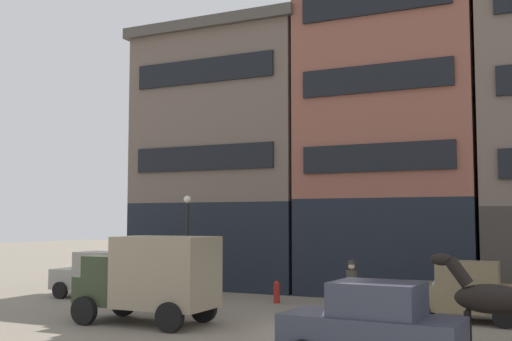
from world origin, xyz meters
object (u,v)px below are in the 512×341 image
at_px(draft_horse, 487,298).
at_px(pedestrian_officer, 352,286).
at_px(sedan_light, 373,326).
at_px(streetlamp_curbside, 187,230).
at_px(sedan_parked_curb, 464,292).
at_px(sedan_dark, 99,275).
at_px(delivery_truck_near, 150,276).
at_px(fire_hydrant_curbside, 277,292).

bearing_deg(draft_horse, pedestrian_officer, 138.82).
relative_size(sedan_light, streetlamp_curbside, 0.92).
height_order(sedan_light, sedan_parked_curb, same).
distance_m(sedan_dark, pedestrian_officer, 10.53).
bearing_deg(sedan_dark, pedestrian_officer, -1.40).
bearing_deg(draft_horse, delivery_truck_near, -179.13).
relative_size(draft_horse, delivery_truck_near, 0.54).
relative_size(pedestrian_officer, fire_hydrant_curbside, 2.16).
relative_size(sedan_light, fire_hydrant_curbside, 4.56).
bearing_deg(sedan_parked_curb, delivery_truck_near, -152.12).
height_order(sedan_dark, streetlamp_curbside, streetlamp_curbside).
bearing_deg(delivery_truck_near, sedan_light, -20.34).
distance_m(streetlamp_curbside, fire_hydrant_curbside, 4.95).
relative_size(sedan_light, pedestrian_officer, 2.11).
height_order(sedan_dark, pedestrian_officer, sedan_dark).
bearing_deg(streetlamp_curbside, delivery_truck_near, -67.50).
bearing_deg(sedan_light, pedestrian_officer, 109.94).
relative_size(draft_horse, streetlamp_curbside, 0.57).
bearing_deg(sedan_parked_curb, draft_horse, -76.54).
xyz_separation_m(sedan_dark, streetlamp_curbside, (2.72, 2.25, 1.76)).
xyz_separation_m(draft_horse, sedan_dark, (-15.02, 4.19, -0.36)).
bearing_deg(pedestrian_officer, sedan_light, -70.06).
bearing_deg(sedan_parked_curb, fire_hydrant_curbside, 168.67).
height_order(draft_horse, sedan_parked_curb, draft_horse).
bearing_deg(pedestrian_officer, draft_horse, -41.18).
height_order(delivery_truck_near, sedan_light, delivery_truck_near).
relative_size(delivery_truck_near, sedan_dark, 1.16).
xyz_separation_m(draft_horse, sedan_light, (-2.00, -2.95, -0.36)).
bearing_deg(sedan_dark, sedan_parked_curb, 0.71).
height_order(streetlamp_curbside, fire_hydrant_curbside, streetlamp_curbside).
xyz_separation_m(draft_horse, delivery_truck_near, (-9.57, -0.15, 0.15)).
distance_m(delivery_truck_near, sedan_parked_curb, 9.66).
bearing_deg(pedestrian_officer, fire_hydrant_curbside, 152.25).
distance_m(sedan_dark, sedan_light, 14.85).
distance_m(sedan_parked_curb, streetlamp_curbside, 11.57).
distance_m(pedestrian_officer, fire_hydrant_curbside, 3.93).
distance_m(draft_horse, fire_hydrant_curbside, 9.83).
bearing_deg(sedan_light, fire_hydrant_curbside, 124.34).
height_order(draft_horse, fire_hydrant_curbside, draft_horse).
distance_m(sedan_light, pedestrian_officer, 7.32).
distance_m(sedan_dark, streetlamp_curbside, 3.94).
relative_size(pedestrian_officer, streetlamp_curbside, 0.44).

